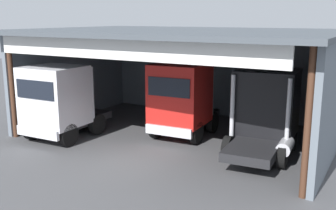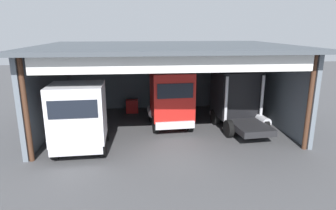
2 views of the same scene
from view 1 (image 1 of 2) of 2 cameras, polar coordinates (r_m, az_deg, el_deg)
name	(u,v)px [view 1 (image 1 of 2)]	position (r m, az deg, el deg)	size (l,w,h in m)	color
ground_plane	(128,162)	(16.59, -5.70, -8.08)	(80.00, 80.00, 0.00)	#4C4C4F
workshop_shed	(189,60)	(20.33, 3.04, 6.40)	(14.87, 10.58, 5.22)	slate
truck_white_center_right_bay	(58,101)	(19.77, -15.41, 0.58)	(2.83, 4.55, 3.56)	white
truck_red_left_bay	(182,99)	(19.36, 1.96, 0.93)	(2.77, 4.61, 3.65)	red
truck_black_yard_outside	(265,110)	(17.65, 13.72, -0.70)	(2.93, 5.13, 3.60)	black
oil_drum	(326,123)	(22.18, 21.67, -2.46)	(0.58, 0.58, 0.86)	gold
tool_cart	(174,107)	(24.08, 0.90, -0.26)	(0.90, 0.60, 1.00)	red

